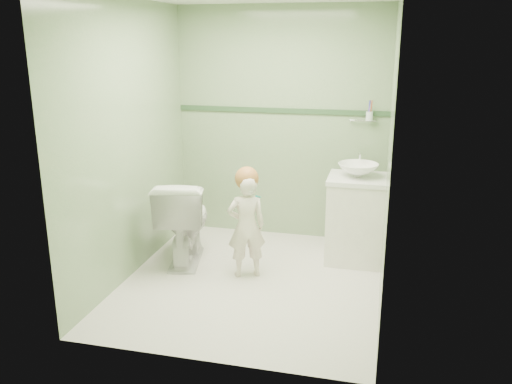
# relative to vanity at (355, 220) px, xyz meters

# --- Properties ---
(ground) EXTENTS (2.50, 2.50, 0.00)m
(ground) POSITION_rel_vanity_xyz_m (-0.84, -0.70, -0.40)
(ground) COLOR silver
(ground) RESTS_ON ground
(room_shell) EXTENTS (2.50, 2.54, 2.40)m
(room_shell) POSITION_rel_vanity_xyz_m (-0.84, -0.70, 0.80)
(room_shell) COLOR #82A776
(room_shell) RESTS_ON ground
(trim_stripe) EXTENTS (2.20, 0.02, 0.05)m
(trim_stripe) POSITION_rel_vanity_xyz_m (-0.84, 0.54, 0.95)
(trim_stripe) COLOR #305030
(trim_stripe) RESTS_ON room_shell
(vanity) EXTENTS (0.52, 0.50, 0.80)m
(vanity) POSITION_rel_vanity_xyz_m (0.00, 0.00, 0.00)
(vanity) COLOR silver
(vanity) RESTS_ON ground
(counter) EXTENTS (0.54, 0.52, 0.04)m
(counter) POSITION_rel_vanity_xyz_m (0.00, 0.00, 0.41)
(counter) COLOR white
(counter) RESTS_ON vanity
(basin) EXTENTS (0.37, 0.37, 0.13)m
(basin) POSITION_rel_vanity_xyz_m (0.00, 0.00, 0.49)
(basin) COLOR white
(basin) RESTS_ON counter
(faucet) EXTENTS (0.03, 0.13, 0.18)m
(faucet) POSITION_rel_vanity_xyz_m (0.00, 0.19, 0.57)
(faucet) COLOR silver
(faucet) RESTS_ON counter
(cup_holder) EXTENTS (0.26, 0.07, 0.21)m
(cup_holder) POSITION_rel_vanity_xyz_m (0.05, 0.48, 0.93)
(cup_holder) COLOR silver
(cup_holder) RESTS_ON room_shell
(toilet) EXTENTS (0.61, 0.88, 0.82)m
(toilet) POSITION_rel_vanity_xyz_m (-1.58, -0.40, 0.01)
(toilet) COLOR white
(toilet) RESTS_ON ground
(toddler) EXTENTS (0.40, 0.35, 0.94)m
(toddler) POSITION_rel_vanity_xyz_m (-0.92, -0.59, 0.07)
(toddler) COLOR silver
(toddler) RESTS_ON ground
(hair_cap) EXTENTS (0.21, 0.21, 0.21)m
(hair_cap) POSITION_rel_vanity_xyz_m (-0.92, -0.56, 0.50)
(hair_cap) COLOR #AA6B35
(hair_cap) RESTS_ON toddler
(teal_toothbrush) EXTENTS (0.10, 0.14, 0.08)m
(teal_toothbrush) POSITION_rel_vanity_xyz_m (-0.80, -0.67, 0.38)
(teal_toothbrush) COLOR teal
(teal_toothbrush) RESTS_ON toddler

